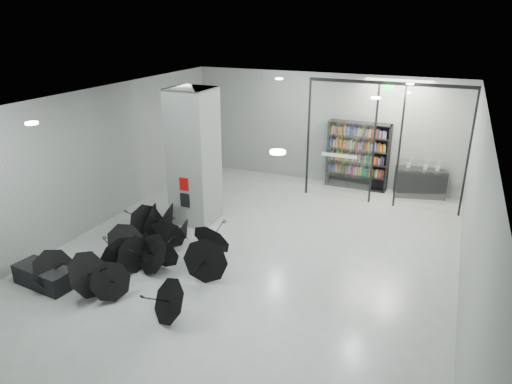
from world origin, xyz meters
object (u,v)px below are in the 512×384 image
at_px(column, 194,157).
at_px(umbrella_cluster, 148,254).
at_px(bench, 44,276).
at_px(bookshelf, 358,156).
at_px(shop_counter, 420,183).

distance_m(column, umbrella_cluster, 3.39).
relative_size(bench, bookshelf, 0.61).
xyz_separation_m(column, bench, (-1.35, -4.66, -1.77)).
xyz_separation_m(bench, shop_counter, (7.43, 9.41, 0.26)).
distance_m(bookshelf, shop_counter, 2.31).
bearing_deg(column, shop_counter, 38.00).
distance_m(bench, bookshelf, 10.81).
bearing_deg(shop_counter, umbrella_cluster, -140.53).
bearing_deg(umbrella_cluster, shop_counter, 53.08).
xyz_separation_m(bench, bookshelf, (5.23, 9.41, 0.97)).
relative_size(bookshelf, umbrella_cluster, 0.50).
xyz_separation_m(column, umbrella_cluster, (0.32, -2.92, -1.69)).
height_order(bookshelf, shop_counter, bookshelf).
distance_m(shop_counter, umbrella_cluster, 9.60).
height_order(column, umbrella_cluster, column).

